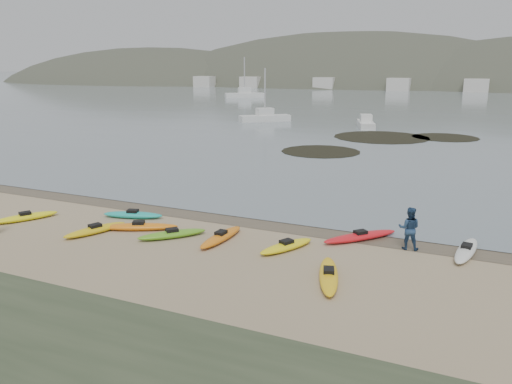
% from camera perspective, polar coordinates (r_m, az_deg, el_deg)
% --- Properties ---
extents(ground, '(600.00, 600.00, 0.00)m').
position_cam_1_polar(ground, '(26.16, 0.00, -3.19)').
color(ground, tan).
rests_on(ground, ground).
extents(wet_sand, '(60.00, 60.00, 0.00)m').
position_cam_1_polar(wet_sand, '(25.90, -0.27, -3.36)').
color(wet_sand, brown).
rests_on(wet_sand, ground).
extents(water, '(1200.00, 1200.00, 0.00)m').
position_cam_1_polar(water, '(323.02, 22.88, 11.76)').
color(water, slate).
rests_on(water, ground).
extents(kayaks, '(22.85, 8.58, 0.34)m').
position_cam_1_polar(kayaks, '(23.32, -4.41, -4.99)').
color(kayaks, '#FFF715').
rests_on(kayaks, ground).
extents(person_east, '(0.99, 0.81, 1.91)m').
position_cam_1_polar(person_east, '(22.77, 17.10, -4.00)').
color(person_east, navy).
rests_on(person_east, ground).
extents(kelp_mats, '(17.24, 22.04, 0.04)m').
position_cam_1_polar(kelp_mats, '(55.63, 14.41, 5.72)').
color(kelp_mats, black).
rests_on(kelp_mats, water).
extents(moored_boats, '(99.93, 69.12, 1.36)m').
position_cam_1_polar(moored_boats, '(100.47, 16.58, 9.52)').
color(moored_boats, silver).
rests_on(moored_boats, ground).
extents(far_town, '(199.00, 5.00, 4.00)m').
position_cam_1_polar(far_town, '(167.92, 23.20, 11.12)').
color(far_town, beige).
rests_on(far_town, ground).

